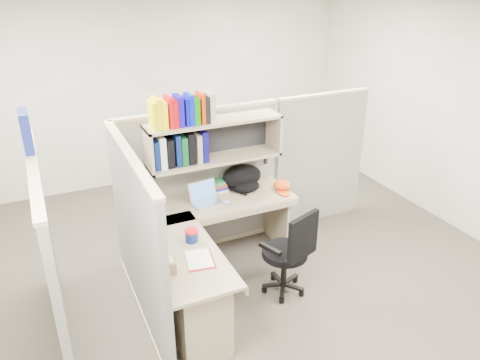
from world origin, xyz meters
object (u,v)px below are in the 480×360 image
backpack (244,178)px  snack_canister (192,235)px  desk (205,280)px  task_chair (287,265)px  laptop (207,194)px

backpack → snack_canister: backpack is taller
snack_canister → backpack: bearing=41.3°
desk → task_chair: task_chair is taller
backpack → snack_canister: (-0.88, -0.77, -0.07)m
snack_canister → laptop: bearing=58.1°
task_chair → desk: bearing=-178.3°
laptop → snack_canister: laptop is taller
task_chair → laptop: bearing=122.7°
desk → snack_canister: bearing=99.5°
snack_canister → task_chair: task_chair is taller
laptop → task_chair: size_ratio=0.32×
desk → backpack: backpack is taller
snack_canister → task_chair: bearing=-11.4°
laptop → task_chair: bearing=-64.3°
desk → laptop: size_ratio=5.77×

